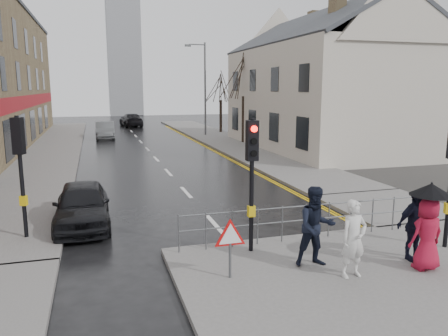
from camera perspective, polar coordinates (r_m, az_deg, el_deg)
ground at (r=11.28m, az=2.90°, el=-11.82°), size 120.00×120.00×0.00m
left_pavement at (r=33.24m, az=-21.59°, el=2.43°), size 4.00×44.00×0.14m
right_pavement at (r=36.49m, az=-0.51°, el=3.81°), size 4.00×40.00×0.14m
pavement_bridge_right at (r=16.80m, az=20.76°, el=-4.74°), size 4.00×4.20×0.14m
building_right_cream at (r=31.87m, az=12.82°, el=11.09°), size 9.00×16.40×10.10m
church_tower at (r=72.17m, az=-12.91°, el=13.93°), size 5.00×5.00×18.00m
traffic_signal_near_left at (r=10.85m, az=3.67°, el=0.80°), size 0.28×0.27×3.40m
traffic_signal_far_left at (r=13.12m, az=-25.12°, el=1.51°), size 0.34×0.33×3.40m
guard_railing_front at (r=12.26m, az=10.67°, el=-5.91°), size 7.14×0.04×1.00m
warning_sign at (r=9.60m, az=0.81°, el=-9.21°), size 0.80×0.07×1.35m
street_lamp at (r=38.97m, az=-2.74°, el=11.05°), size 1.83×0.25×8.00m
tree_near at (r=33.69m, az=2.59°, el=11.89°), size 2.40×2.40×6.58m
tree_far at (r=41.46m, az=-0.43°, el=10.64°), size 2.40×2.40×5.64m
pedestrian_a at (r=10.09m, az=16.57°, el=-8.86°), size 0.67×0.47×1.74m
pedestrian_b at (r=10.45m, az=11.94°, el=-7.50°), size 1.01×0.83×1.90m
pedestrian_with_umbrella at (r=11.01m, az=25.14°, el=-6.49°), size 0.96×0.96×2.03m
pedestrian_d at (r=11.56m, az=23.63°, el=-6.83°), size 1.06×0.52×1.75m
car_parked at (r=14.30m, az=-18.04°, el=-4.58°), size 1.64×4.06×1.38m
car_mid at (r=38.63m, az=-15.25°, el=4.78°), size 1.63×4.40×1.44m
car_far at (r=50.12m, az=-12.03°, el=6.14°), size 2.50×5.16×1.45m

